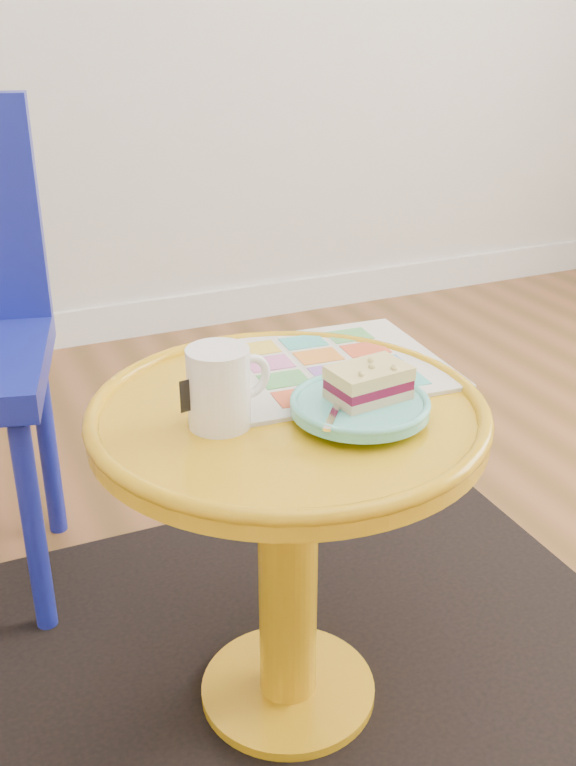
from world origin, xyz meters
name	(u,v)px	position (x,y,z in m)	size (l,w,h in m)	color
rug	(288,693)	(-0.28, 0.31, 0.00)	(1.30, 1.10, 0.01)	black
side_table	(288,500)	(-0.28, 0.31, 0.38)	(0.56, 0.56, 0.53)	gold
newspaper	(326,366)	(-0.16, 0.42, 0.53)	(0.35, 0.30, 0.01)	silver
mug	(220,385)	(-0.38, 0.30, 0.59)	(0.12, 0.08, 0.11)	white
plate	(360,407)	(-0.20, 0.24, 0.55)	(0.19, 0.19, 0.02)	#61CDC2
cake_slice	(369,382)	(-0.18, 0.25, 0.58)	(0.11, 0.08, 0.05)	#D3BC8C
fork	(338,404)	(-0.23, 0.24, 0.56)	(0.10, 0.12, 0.00)	silver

